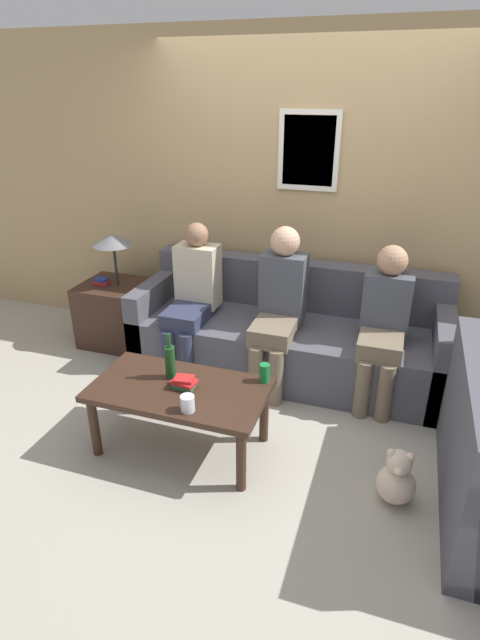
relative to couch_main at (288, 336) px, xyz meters
The scene contains 13 objects.
ground_plane 0.60m from the couch_main, 90.00° to the right, with size 16.00×16.00×0.00m, color #ADA899.
wall_back 1.11m from the couch_main, 90.00° to the left, with size 9.00×0.08×2.60m.
couch_main is the anchor object (origin of this frame).
coffee_table 1.29m from the couch_main, 108.64° to the right, with size 1.10×0.60×0.46m.
side_table_with_lamp 1.61m from the couch_main, behind, with size 0.54×0.54×1.03m.
wine_bottle 1.27m from the couch_main, 114.17° to the right, with size 0.07×0.07×0.31m.
drinking_glass 1.46m from the couch_main, 100.22° to the right, with size 0.08×0.08×0.10m.
book_stack 1.28m from the couch_main, 107.30° to the right, with size 0.17×0.13×0.07m.
soda_can 1.01m from the couch_main, 85.67° to the right, with size 0.07×0.07×0.12m.
person_left 0.85m from the couch_main, 167.10° to the right, with size 0.34×0.62×1.19m.
person_middle 0.42m from the couch_main, 101.24° to the right, with size 0.34×0.62×1.23m.
person_right 0.83m from the couch_main, 14.52° to the right, with size 0.34×0.58×1.16m.
teddy_bear 1.58m from the couch_main, 53.29° to the right, with size 0.22×0.22×0.35m.
Camera 1 is at (0.79, -3.06, 2.17)m, focal length 28.00 mm.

